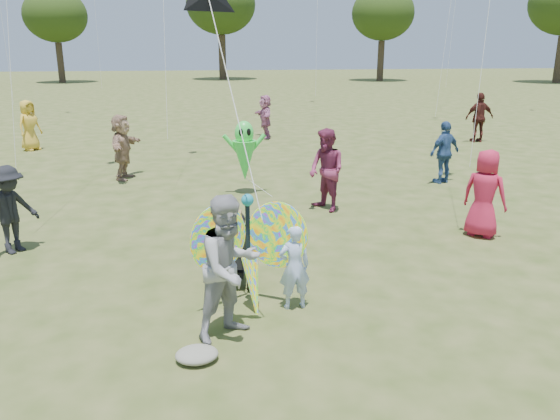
# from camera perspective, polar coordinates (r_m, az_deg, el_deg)

# --- Properties ---
(ground) EXTENTS (160.00, 160.00, 0.00)m
(ground) POSITION_cam_1_polar(r_m,az_deg,el_deg) (7.00, 3.62, -12.12)
(ground) COLOR #51592B
(ground) RESTS_ON ground
(child_girl) EXTENTS (0.46, 0.33, 1.18)m
(child_girl) POSITION_cam_1_polar(r_m,az_deg,el_deg) (7.23, 1.51, -5.94)
(child_girl) COLOR #AFC5F8
(child_girl) RESTS_ON ground
(adult_man) EXTENTS (1.08, 1.03, 1.76)m
(adult_man) POSITION_cam_1_polar(r_m,az_deg,el_deg) (6.47, -5.25, -5.99)
(adult_man) COLOR #98989D
(adult_man) RESTS_ON ground
(grey_bag) EXTENTS (0.48, 0.40, 0.15)m
(grey_bag) POSITION_cam_1_polar(r_m,az_deg,el_deg) (6.35, -8.69, -14.72)
(grey_bag) COLOR gray
(grey_bag) RESTS_ON ground
(crowd_a) EXTENTS (0.92, 0.93, 1.62)m
(crowd_a) POSITION_cam_1_polar(r_m,az_deg,el_deg) (10.60, 20.60, 1.62)
(crowd_a) COLOR #B81D3C
(crowd_a) RESTS_ON ground
(crowd_b) EXTENTS (1.06, 1.10, 1.51)m
(crowd_b) POSITION_cam_1_polar(r_m,az_deg,el_deg) (10.18, -26.38, 0.02)
(crowd_b) COLOR black
(crowd_b) RESTS_ON ground
(crowd_c) EXTENTS (1.01, 0.70, 1.59)m
(crowd_c) POSITION_cam_1_polar(r_m,az_deg,el_deg) (14.58, 16.81, 5.79)
(crowd_c) COLOR #305084
(crowd_c) RESTS_ON ground
(crowd_d) EXTENTS (0.87, 1.66, 1.71)m
(crowd_d) POSITION_cam_1_polar(r_m,az_deg,el_deg) (14.96, -16.15, 6.34)
(crowd_d) COLOR #9F7A62
(crowd_d) RESTS_ON ground
(crowd_e) EXTENTS (0.96, 1.05, 1.75)m
(crowd_e) POSITION_cam_1_polar(r_m,az_deg,el_deg) (11.55, 4.88, 4.15)
(crowd_e) COLOR #7F2A4D
(crowd_e) RESTS_ON ground
(crowd_g) EXTENTS (0.91, 0.98, 1.68)m
(crowd_g) POSITION_cam_1_polar(r_m,az_deg,el_deg) (20.39, -24.74, 8.04)
(crowd_g) COLOR gold
(crowd_g) RESTS_ON ground
(crowd_h) EXTENTS (1.05, 0.44, 1.79)m
(crowd_h) POSITION_cam_1_polar(r_m,az_deg,el_deg) (21.49, 20.11, 9.06)
(crowd_h) COLOR #431A16
(crowd_h) RESTS_ON ground
(crowd_j) EXTENTS (0.69, 1.57, 1.63)m
(crowd_j) POSITION_cam_1_polar(r_m,az_deg,el_deg) (21.22, -1.56, 9.75)
(crowd_j) COLOR #B46790
(crowd_j) RESTS_ON ground
(jogging_stroller) EXTENTS (0.58, 1.09, 1.09)m
(jogging_stroller) POSITION_cam_1_polar(r_m,az_deg,el_deg) (8.10, -5.28, -3.27)
(jogging_stroller) COLOR black
(jogging_stroller) RESTS_ON ground
(butterfly_kite) EXTENTS (1.74, 0.75, 1.78)m
(butterfly_kite) POSITION_cam_1_polar(r_m,az_deg,el_deg) (7.14, -3.17, -4.43)
(butterfly_kite) COLOR #F52640
(butterfly_kite) RESTS_ON ground
(alien_kite) EXTENTS (1.12, 0.69, 1.74)m
(alien_kite) POSITION_cam_1_polar(r_m,az_deg,el_deg) (12.88, -3.73, 5.90)
(alien_kite) COLOR #36E649
(alien_kite) RESTS_ON ground
(tree_line) EXTENTS (91.78, 33.60, 10.79)m
(tree_line) POSITION_cam_1_polar(r_m,az_deg,el_deg) (51.34, -3.55, 20.53)
(tree_line) COLOR #3A2D21
(tree_line) RESTS_ON ground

